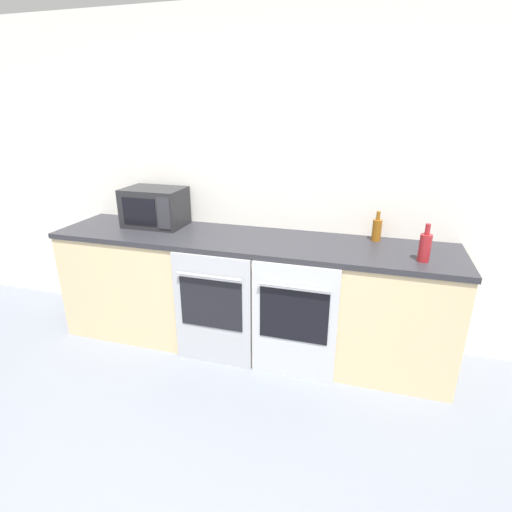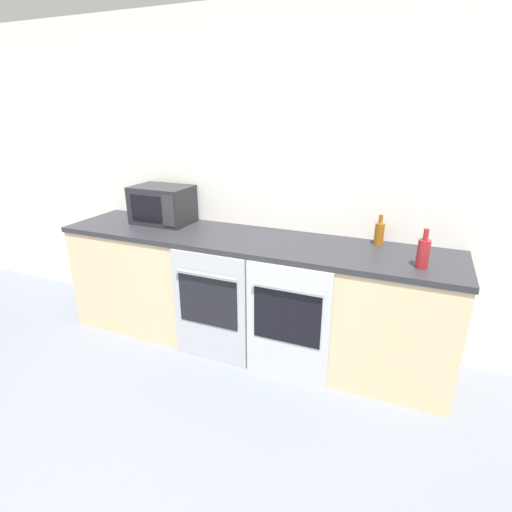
# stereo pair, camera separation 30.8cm
# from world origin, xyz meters

# --- Properties ---
(wall_back) EXTENTS (10.00, 0.06, 2.60)m
(wall_back) POSITION_xyz_m (0.00, 2.33, 1.30)
(wall_back) COLOR silver
(wall_back) RESTS_ON ground_plane
(counter_back) EXTENTS (3.11, 0.68, 0.92)m
(counter_back) POSITION_xyz_m (0.00, 1.97, 0.46)
(counter_back) COLOR #D1B789
(counter_back) RESTS_ON ground_plane
(oven_left) EXTENTS (0.60, 0.06, 0.88)m
(oven_left) POSITION_xyz_m (-0.17, 1.63, 0.45)
(oven_left) COLOR #A8AAAF
(oven_left) RESTS_ON ground_plane
(oven_right) EXTENTS (0.60, 0.06, 0.88)m
(oven_right) POSITION_xyz_m (0.45, 1.63, 0.45)
(oven_right) COLOR #B7BABF
(oven_right) RESTS_ON ground_plane
(microwave) EXTENTS (0.49, 0.35, 0.32)m
(microwave) POSITION_xyz_m (-0.85, 2.09, 1.08)
(microwave) COLOR #232326
(microwave) RESTS_ON counter_back
(bottle_amber) EXTENTS (0.07, 0.07, 0.23)m
(bottle_amber) POSITION_xyz_m (0.94, 2.19, 1.01)
(bottle_amber) COLOR #8C5114
(bottle_amber) RESTS_ON counter_back
(bottle_red) EXTENTS (0.08, 0.08, 0.25)m
(bottle_red) POSITION_xyz_m (1.24, 1.84, 1.02)
(bottle_red) COLOR maroon
(bottle_red) RESTS_ON counter_back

